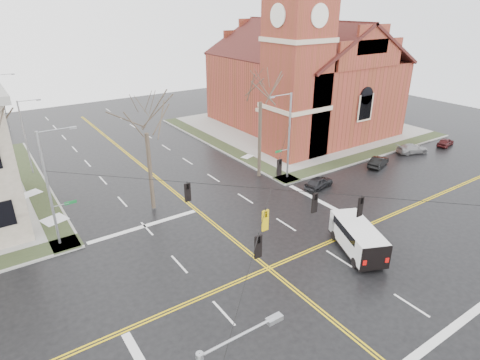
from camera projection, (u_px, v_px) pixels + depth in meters
ground at (268, 268)px, 28.33m from camera, size 120.00×120.00×0.00m
sidewalks at (268, 267)px, 28.30m from camera, size 80.00×80.00×0.17m
road_markings at (268, 268)px, 28.33m from camera, size 100.00×100.00×0.01m
church at (300, 71)px, 56.41m from camera, size 24.28×27.48×27.50m
signal_pole_ne at (288, 134)px, 40.85m from camera, size 2.75×0.22×9.00m
signal_pole_nw at (51, 186)px, 29.19m from camera, size 2.75×0.22×9.00m
span_wires at (271, 189)px, 25.82m from camera, size 23.02×23.02×0.03m
traffic_signals at (277, 203)px, 25.62m from camera, size 8.21×8.26×1.30m
streetlight_north_a at (26, 135)px, 42.20m from camera, size 2.30×0.20×8.00m
streetlight_north_b at (4, 100)px, 57.31m from camera, size 2.30×0.20×8.00m
cargo_van at (356, 235)px, 29.97m from camera, size 4.30×6.05×2.16m
parked_car_a at (319, 182)px, 40.45m from camera, size 3.73×2.07×1.20m
parked_car_b at (378, 162)px, 45.71m from camera, size 3.83×2.34×1.19m
parked_car_c at (412, 149)px, 49.85m from camera, size 4.34×2.79×1.17m
parked_car_d at (446, 142)px, 52.33m from camera, size 3.46×1.94×1.11m
tree_nw_near at (146, 128)px, 33.38m from camera, size 4.00×4.00×10.57m
tree_ne at (261, 97)px, 39.72m from camera, size 4.00×4.00×12.00m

